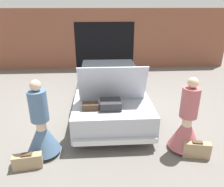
{
  "coord_description": "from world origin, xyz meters",
  "views": [
    {
      "loc": [
        -0.32,
        -6.31,
        3.01
      ],
      "look_at": [
        0.0,
        -1.31,
        0.93
      ],
      "focal_mm": 35.0,
      "sensor_mm": 36.0,
      "label": 1
    }
  ],
  "objects_px": {
    "car": "(109,88)",
    "suitcase_beside_left_person": "(28,161)",
    "person_left": "(42,130)",
    "suitcase_beside_right_person": "(196,150)",
    "person_right": "(186,126)"
  },
  "relations": [
    {
      "from": "suitcase_beside_left_person",
      "to": "suitcase_beside_right_person",
      "type": "bearing_deg",
      "value": 1.81
    },
    {
      "from": "car",
      "to": "person_right",
      "type": "distance_m",
      "value": 2.85
    },
    {
      "from": "car",
      "to": "suitcase_beside_left_person",
      "type": "xyz_separation_m",
      "value": [
        -1.75,
        -2.8,
        -0.41
      ]
    },
    {
      "from": "person_right",
      "to": "person_left",
      "type": "bearing_deg",
      "value": 102.44
    },
    {
      "from": "person_left",
      "to": "person_right",
      "type": "distance_m",
      "value": 3.05
    },
    {
      "from": "person_left",
      "to": "suitcase_beside_left_person",
      "type": "relative_size",
      "value": 2.92
    },
    {
      "from": "person_left",
      "to": "suitcase_beside_left_person",
      "type": "distance_m",
      "value": 0.66
    },
    {
      "from": "car",
      "to": "person_left",
      "type": "xyz_separation_m",
      "value": [
        -1.52,
        -2.36,
        0.03
      ]
    },
    {
      "from": "car",
      "to": "person_left",
      "type": "bearing_deg",
      "value": -122.81
    },
    {
      "from": "car",
      "to": "suitcase_beside_right_person",
      "type": "xyz_separation_m",
      "value": [
        1.68,
        -2.69,
        -0.39
      ]
    },
    {
      "from": "car",
      "to": "person_right",
      "type": "height_order",
      "value": "car"
    },
    {
      "from": "car",
      "to": "suitcase_beside_left_person",
      "type": "height_order",
      "value": "car"
    },
    {
      "from": "suitcase_beside_left_person",
      "to": "suitcase_beside_right_person",
      "type": "xyz_separation_m",
      "value": [
        3.43,
        0.11,
        0.03
      ]
    },
    {
      "from": "person_left",
      "to": "car",
      "type": "bearing_deg",
      "value": 137.18
    },
    {
      "from": "car",
      "to": "suitcase_beside_left_person",
      "type": "bearing_deg",
      "value": -121.98
    }
  ]
}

